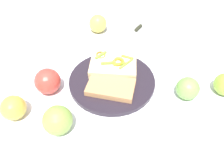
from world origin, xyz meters
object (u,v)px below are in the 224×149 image
object	(u,v)px
apple_0	(48,81)
apple_1	(58,120)
sandwich	(113,65)
bread_slice_side	(111,87)
apple_2	(98,24)
apple_5	(13,108)
knife	(136,30)
plate	(112,81)
apple_4	(188,88)

from	to	relation	value
apple_0	apple_1	xyz separation A→B (m)	(-0.05, -0.14, -0.00)
sandwich	bread_slice_side	size ratio (longest dim) A/B	1.26
apple_2	apple_5	size ratio (longest dim) A/B	1.07
sandwich	apple_0	distance (m)	0.21
apple_2	knife	size ratio (longest dim) A/B	0.61
bread_slice_side	apple_5	distance (m)	0.28
apple_2	apple_5	xyz separation A→B (m)	(-0.45, -0.17, -0.00)
apple_5	knife	size ratio (longest dim) A/B	0.57
sandwich	apple_0	bearing A→B (deg)	-153.98
plate	knife	bearing A→B (deg)	28.27
sandwich	apple_2	distance (m)	0.27
plate	apple_2	bearing A→B (deg)	57.90
apple_1	apple_4	bearing A→B (deg)	-25.33
apple_2	apple_5	distance (m)	0.48
plate	apple_5	size ratio (longest dim) A/B	4.00
apple_2	apple_4	bearing A→B (deg)	-95.11
knife	sandwich	bearing A→B (deg)	12.05
sandwich	apple_1	xyz separation A→B (m)	(-0.25, -0.06, 0.00)
apple_0	apple_4	world-z (taller)	apple_0
apple_2	apple_4	size ratio (longest dim) A/B	1.08
bread_slice_side	apple_2	distance (m)	0.35
plate	apple_5	bearing A→B (deg)	163.04
plate	apple_5	xyz separation A→B (m)	(-0.29, 0.09, 0.03)
plate	apple_5	world-z (taller)	apple_5
bread_slice_side	apple_2	xyz separation A→B (m)	(0.20, 0.29, 0.01)
sandwich	bread_slice_side	distance (m)	0.09
plate	sandwich	distance (m)	0.05
apple_0	apple_4	distance (m)	0.42
plate	knife	distance (m)	0.32
apple_2	apple_5	world-z (taller)	apple_2
apple_0	apple_2	xyz separation A→B (m)	(0.33, 0.15, -0.00)
plate	apple_2	distance (m)	0.31
bread_slice_side	apple_4	xyz separation A→B (m)	(0.16, -0.17, 0.01)
apple_1	apple_4	xyz separation A→B (m)	(0.34, -0.16, -0.00)
sandwich	bread_slice_side	world-z (taller)	sandwich
apple_0	apple_5	size ratio (longest dim) A/B	1.15
apple_1	knife	xyz separation A→B (m)	(0.50, 0.18, -0.03)
bread_slice_side	apple_2	size ratio (longest dim) A/B	1.91
plate	bread_slice_side	bearing A→B (deg)	-137.43
apple_5	knife	distance (m)	0.57
knife	apple_2	bearing A→B (deg)	-56.82
sandwich	apple_2	size ratio (longest dim) A/B	2.40
apple_1	apple_2	size ratio (longest dim) A/B	1.05
plate	apple_0	bearing A→B (deg)	147.09
plate	apple_1	xyz separation A→B (m)	(-0.22, -0.03, 0.03)
apple_5	sandwich	bearing A→B (deg)	-10.25
plate	apple_4	bearing A→B (deg)	-57.82
sandwich	apple_4	size ratio (longest dim) A/B	2.59
sandwich	apple_2	world-z (taller)	apple_2
sandwich	knife	world-z (taller)	sandwich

